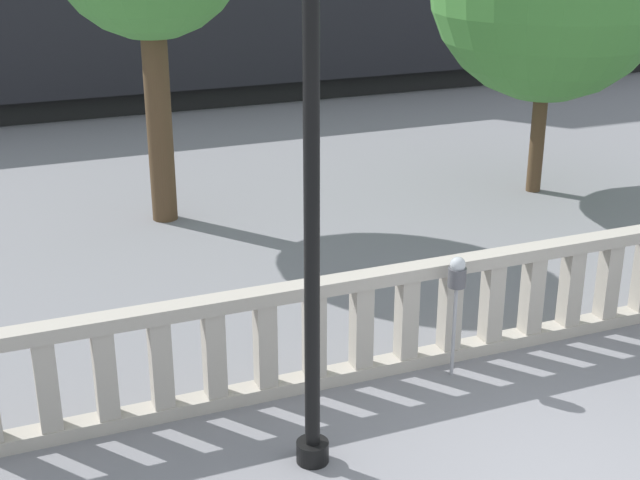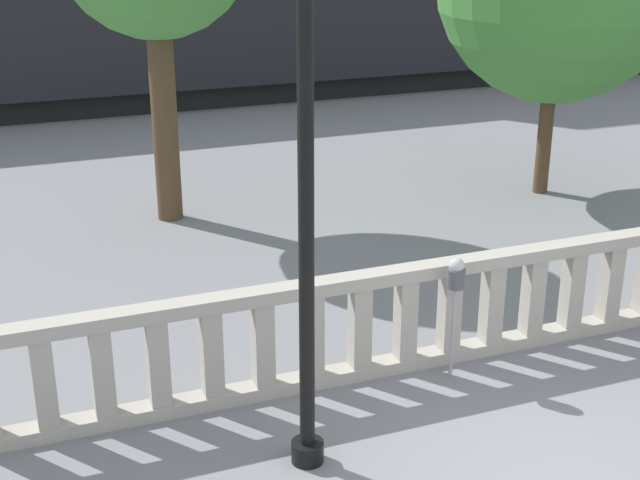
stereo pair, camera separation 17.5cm
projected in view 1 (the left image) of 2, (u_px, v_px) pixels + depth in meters
The scene contains 4 objects.
balustrade at pixel (428, 314), 9.63m from camera, with size 12.03×0.24×1.19m.
lamppost at pixel (311, 131), 7.01m from camera, with size 0.36×0.36×5.30m.
parking_meter at pixel (457, 280), 9.20m from camera, with size 0.19×0.19×1.36m.
train_near at pixel (232, 15), 22.40m from camera, with size 26.01×2.86×4.57m.
Camera 1 is at (-4.37, -4.91, 4.78)m, focal length 50.00 mm.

